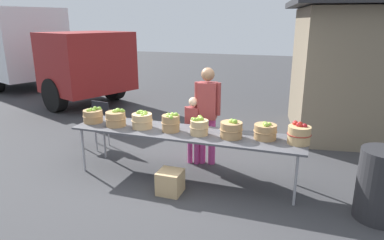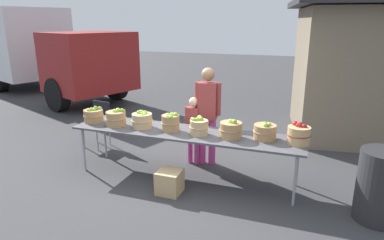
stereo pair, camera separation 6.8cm
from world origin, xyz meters
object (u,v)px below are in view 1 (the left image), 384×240
apple_basket_green_0 (93,116)px  apple_basket_green_6 (265,131)px  apple_basket_green_1 (116,118)px  trash_barrel (381,185)px  folding_chair (97,121)px  produce_crate (170,182)px  vendor_adult (207,109)px  apple_basket_green_4 (199,126)px  apple_basket_red_0 (299,134)px  market_table (185,134)px  child_customer (193,125)px  apple_basket_green_2 (142,120)px  box_truck (26,47)px  apple_basket_green_3 (171,122)px  apple_basket_green_5 (231,129)px

apple_basket_green_0 → apple_basket_green_6: apple_basket_green_6 is taller
apple_basket_green_1 → trash_barrel: size_ratio=0.37×
apple_basket_green_0 → folding_chair: 0.99m
apple_basket_green_0 → apple_basket_green_6: size_ratio=0.99×
trash_barrel → produce_crate: (-2.65, -0.24, -0.28)m
apple_basket_green_0 → apple_basket_green_1: 0.46m
vendor_adult → produce_crate: bearing=74.9°
apple_basket_green_4 → apple_basket_green_1: bearing=-179.3°
apple_basket_red_0 → vendor_adult: size_ratio=0.20×
market_table → child_customer: size_ratio=3.04×
trash_barrel → apple_basket_green_6: bearing=166.3°
apple_basket_green_1 → market_table: bearing=3.5°
apple_basket_green_0 → apple_basket_green_1: size_ratio=1.00×
vendor_adult → apple_basket_green_1: bearing=23.2°
apple_basket_green_2 → produce_crate: 1.09m
apple_basket_green_4 → box_truck: 9.13m
apple_basket_green_1 → apple_basket_green_6: 2.30m
apple_basket_green_2 → produce_crate: size_ratio=1.00×
folding_chair → apple_basket_green_4: bearing=-11.9°
apple_basket_green_1 → apple_basket_green_6: (2.30, 0.14, -0.01)m
apple_basket_green_3 → apple_basket_red_0: apple_basket_red_0 is taller
apple_basket_green_2 → apple_basket_green_6: bearing=3.1°
box_truck → trash_barrel: size_ratio=8.94×
market_table → apple_basket_green_4: (0.23, -0.05, 0.16)m
apple_basket_green_1 → apple_basket_green_6: apple_basket_green_1 is taller
apple_basket_green_2 → vendor_adult: 1.09m
market_table → box_truck: 8.92m
apple_basket_green_5 → vendor_adult: (-0.55, 0.68, 0.09)m
apple_basket_green_3 → vendor_adult: bearing=62.1°
apple_basket_green_1 → box_truck: 8.02m
apple_basket_green_0 → apple_basket_red_0: (3.21, 0.05, 0.03)m
produce_crate → child_customer: bearing=91.6°
apple_basket_green_4 → folding_chair: (-2.31, 0.82, -0.37)m
produce_crate → vendor_adult: bearing=80.8°
apple_basket_green_4 → apple_basket_green_0: bearing=179.0°
apple_basket_red_0 → apple_basket_green_5: bearing=-175.9°
box_truck → apple_basket_green_1: bearing=-15.7°
vendor_adult → box_truck: size_ratio=0.21×
market_table → produce_crate: market_table is taller
folding_chair → apple_basket_red_0: bearing=-3.5°
apple_basket_green_3 → vendor_adult: size_ratio=0.18×
apple_basket_green_1 → apple_basket_green_3: size_ratio=1.13×
apple_basket_green_4 → vendor_adult: bearing=96.7°
apple_basket_green_0 → apple_basket_green_1: apple_basket_green_1 is taller
trash_barrel → produce_crate: bearing=-174.8°
vendor_adult → child_customer: size_ratio=1.42×
child_customer → market_table: bearing=99.2°
apple_basket_green_4 → child_customer: bearing=115.8°
apple_basket_green_2 → apple_basket_green_3: apple_basket_green_3 is taller
box_truck → produce_crate: 9.24m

